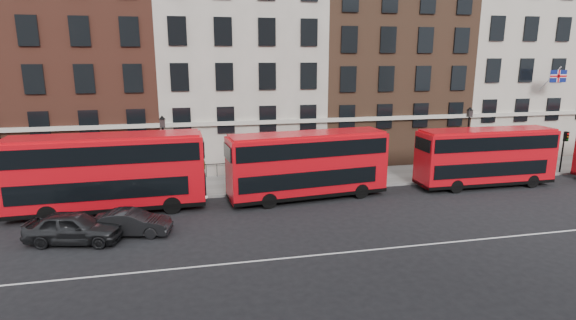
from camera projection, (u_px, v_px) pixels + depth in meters
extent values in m
plane|color=black|center=(281.00, 241.00, 22.70)|extent=(120.00, 120.00, 0.00)
cube|color=gray|center=(252.00, 183.00, 32.67)|extent=(80.00, 5.00, 0.15)
cube|color=gray|center=(258.00, 193.00, 30.29)|extent=(80.00, 0.30, 0.16)
cube|color=white|center=(290.00, 258.00, 20.80)|extent=(70.00, 0.12, 0.01)
cube|color=brown|center=(72.00, 31.00, 34.65)|extent=(12.80, 10.00, 22.00)
cube|color=#A69F92|center=(238.00, 51.00, 37.67)|extent=(12.80, 10.00, 19.00)
cube|color=brown|center=(381.00, 40.00, 40.13)|extent=(12.80, 10.00, 21.00)
cube|color=#B9B0A0|center=(505.00, 47.00, 42.92)|extent=(12.80, 10.00, 20.00)
cube|color=red|center=(108.00, 172.00, 26.37)|extent=(11.10, 2.89, 4.16)
cube|color=black|center=(111.00, 204.00, 26.82)|extent=(11.11, 2.93, 0.25)
cube|color=black|center=(103.00, 184.00, 26.46)|extent=(9.84, 2.94, 1.10)
cube|color=black|center=(106.00, 151.00, 26.08)|extent=(10.69, 2.96, 1.05)
cube|color=red|center=(104.00, 137.00, 25.89)|extent=(10.78, 2.67, 0.19)
cube|color=black|center=(204.00, 180.00, 27.85)|extent=(0.14, 2.32, 1.37)
cube|color=black|center=(203.00, 162.00, 27.59)|extent=(0.13, 2.00, 0.44)
cylinder|color=black|center=(172.00, 205.00, 26.52)|extent=(1.06, 0.32, 1.05)
cylinder|color=black|center=(172.00, 194.00, 28.75)|extent=(1.06, 0.32, 1.05)
cylinder|color=black|center=(48.00, 214.00, 24.96)|extent=(1.06, 0.32, 1.05)
cylinder|color=black|center=(58.00, 201.00, 27.19)|extent=(1.06, 0.32, 1.05)
cube|color=red|center=(308.00, 165.00, 28.96)|extent=(10.52, 3.56, 3.88)
cube|color=black|center=(307.00, 192.00, 29.37)|extent=(10.53, 3.60, 0.24)
cube|color=black|center=(303.00, 175.00, 29.02)|extent=(9.36, 3.51, 1.03)
cube|color=black|center=(308.00, 146.00, 28.69)|extent=(10.14, 3.59, 0.98)
cube|color=red|center=(308.00, 134.00, 28.51)|extent=(10.21, 3.33, 0.18)
cube|color=black|center=(378.00, 170.00, 30.75)|extent=(0.31, 2.16, 1.28)
cube|color=black|center=(379.00, 155.00, 30.51)|extent=(0.28, 1.86, 0.41)
cylinder|color=black|center=(361.00, 191.00, 29.39)|extent=(1.01, 0.38, 0.98)
cylinder|color=black|center=(346.00, 182.00, 31.42)|extent=(1.01, 0.38, 0.98)
cylinder|color=black|center=(269.00, 201.00, 27.43)|extent=(1.01, 0.38, 0.98)
cylinder|color=black|center=(260.00, 191.00, 29.47)|extent=(1.01, 0.38, 0.98)
cube|color=red|center=(486.00, 157.00, 31.71)|extent=(9.84, 2.35, 3.70)
cube|color=black|center=(483.00, 180.00, 32.11)|extent=(9.84, 2.39, 0.22)
cube|color=black|center=(481.00, 166.00, 31.80)|extent=(8.71, 2.43, 0.98)
cube|color=black|center=(487.00, 141.00, 31.45)|extent=(9.46, 2.43, 0.94)
cube|color=red|center=(488.00, 130.00, 31.28)|extent=(9.56, 2.16, 0.17)
cube|color=black|center=(544.00, 163.00, 32.91)|extent=(0.08, 2.06, 1.22)
cube|color=black|center=(546.00, 150.00, 32.68)|extent=(0.08, 1.78, 0.39)
cylinder|color=black|center=(532.00, 181.00, 31.77)|extent=(0.94, 0.26, 0.94)
cylinder|color=black|center=(512.00, 174.00, 33.76)|extent=(0.94, 0.26, 0.94)
cylinder|color=black|center=(456.00, 186.00, 30.52)|extent=(0.94, 0.26, 0.94)
cylinder|color=black|center=(440.00, 178.00, 32.51)|extent=(0.94, 0.26, 0.94)
imported|color=#232426|center=(74.00, 227.00, 22.34)|extent=(4.98, 2.83, 1.60)
imported|color=black|center=(131.00, 223.00, 23.36)|extent=(4.21, 2.19, 1.32)
cylinder|color=black|center=(165.00, 162.00, 28.92)|extent=(0.14, 0.14, 4.60)
cylinder|color=black|center=(167.00, 192.00, 29.38)|extent=(0.32, 0.32, 0.60)
cube|color=#262626|center=(162.00, 123.00, 28.35)|extent=(0.32, 0.32, 0.55)
cone|color=black|center=(162.00, 117.00, 28.27)|extent=(0.44, 0.44, 0.25)
cylinder|color=black|center=(467.00, 147.00, 33.69)|extent=(0.14, 0.14, 4.60)
cylinder|color=black|center=(464.00, 173.00, 34.14)|extent=(0.32, 0.32, 0.60)
cube|color=#262626|center=(470.00, 113.00, 33.11)|extent=(0.32, 0.32, 0.55)
cone|color=black|center=(470.00, 108.00, 33.03)|extent=(0.44, 0.44, 0.25)
cylinder|color=black|center=(562.00, 156.00, 35.24)|extent=(0.12, 0.12, 2.60)
cube|color=black|center=(566.00, 136.00, 34.74)|extent=(0.25, 0.30, 0.75)
sphere|color=red|center=(568.00, 134.00, 34.53)|extent=(0.14, 0.14, 0.14)
sphere|color=#0C9919|center=(567.00, 140.00, 34.63)|extent=(0.14, 0.14, 0.14)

